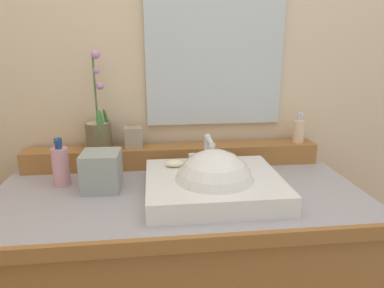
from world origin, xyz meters
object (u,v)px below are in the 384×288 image
potted_plant (99,129)px  lotion_bottle (61,166)px  soap_dispenser (299,130)px  tissue_box (102,171)px  sink_basin (214,188)px  soap_bar (175,164)px  trinket_box (134,137)px

potted_plant → lotion_bottle: potted_plant is taller
soap_dispenser → tissue_box: 0.84m
sink_basin → tissue_box: (-0.38, 0.10, 0.04)m
sink_basin → potted_plant: (-0.42, 0.33, 0.14)m
sink_basin → soap_bar: size_ratio=6.52×
soap_bar → potted_plant: size_ratio=0.18×
trinket_box → tissue_box: 0.25m
soap_bar → tissue_box: 0.26m
soap_bar → soap_dispenser: bearing=19.3°
sink_basin → trinket_box: (-0.28, 0.32, 0.10)m
lotion_bottle → trinket_box: bearing=33.0°
sink_basin → lotion_bottle: (-0.54, 0.15, 0.05)m
trinket_box → lotion_bottle: bearing=-149.3°
soap_bar → lotion_bottle: lotion_bottle is taller
soap_dispenser → lotion_bottle: 0.98m
soap_bar → trinket_box: 0.26m
potted_plant → lotion_bottle: 0.23m
tissue_box → soap_bar: bearing=5.0°
potted_plant → lotion_bottle: size_ratio=2.21×
sink_basin → tissue_box: size_ratio=3.33×
tissue_box → sink_basin: bearing=-14.4°
sink_basin → soap_bar: 0.18m
soap_bar → lotion_bottle: (-0.41, 0.03, -0.00)m
sink_basin → lotion_bottle: sink_basin is taller
soap_bar → tissue_box: tissue_box is taller
sink_basin → trinket_box: sink_basin is taller
soap_bar → trinket_box: (-0.16, 0.20, 0.05)m
sink_basin → trinket_box: bearing=131.2°
lotion_bottle → tissue_box: (0.15, -0.06, -0.01)m
trinket_box → lotion_bottle: size_ratio=0.48×
sink_basin → soap_bar: sink_basin is taller
potted_plant → trinket_box: 0.14m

